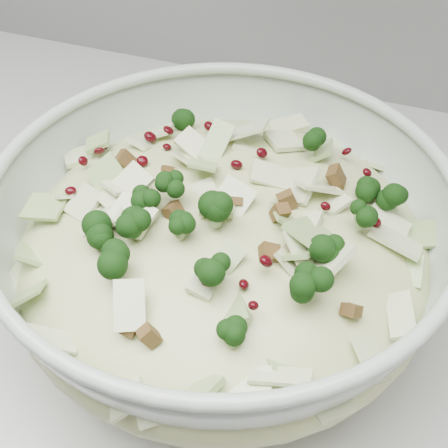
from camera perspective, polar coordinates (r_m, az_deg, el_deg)
name	(u,v)px	position (r m, az deg, el deg)	size (l,w,h in m)	color
mixing_bowl	(223,250)	(0.49, -0.11, -2.40)	(0.46, 0.46, 0.14)	#A8B9AA
salad	(223,230)	(0.47, -0.12, -0.51)	(0.44, 0.44, 0.14)	beige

